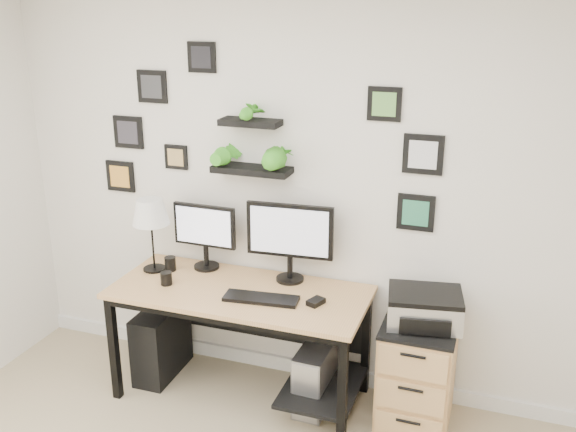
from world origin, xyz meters
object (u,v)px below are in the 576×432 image
at_px(monitor_left, 205,232).
at_px(pc_tower_black, 162,341).
at_px(desk, 247,306).
at_px(printer, 424,308).
at_px(monitor_right, 290,236).
at_px(table_lamp, 151,214).
at_px(pc_tower_grey, 316,376).
at_px(mug, 166,278).
at_px(file_cabinet, 417,373).

distance_m(monitor_left, pc_tower_black, 0.84).
height_order(desk, printer, printer).
relative_size(monitor_right, pc_tower_black, 1.15).
bearing_deg(monitor_right, pc_tower_black, -168.15).
distance_m(desk, pc_tower_black, 0.76).
height_order(monitor_left, table_lamp, table_lamp).
xyz_separation_m(pc_tower_grey, printer, (0.63, 0.06, 0.56)).
relative_size(table_lamp, pc_tower_grey, 1.15).
xyz_separation_m(monitor_right, pc_tower_black, (-0.87, -0.18, -0.81)).
relative_size(monitor_right, pc_tower_grey, 1.30).
relative_size(desk, pc_tower_grey, 3.75).
relative_size(table_lamp, pc_tower_black, 1.02).
distance_m(mug, printer, 1.60).
distance_m(table_lamp, pc_tower_grey, 1.48).
bearing_deg(monitor_right, desk, -137.10).
bearing_deg(pc_tower_grey, monitor_left, 166.82).
height_order(pc_tower_black, printer, printer).
xyz_separation_m(pc_tower_grey, file_cabinet, (0.62, 0.05, 0.13)).
bearing_deg(pc_tower_grey, desk, -179.09).
bearing_deg(monitor_right, pc_tower_grey, -38.31).
bearing_deg(table_lamp, monitor_right, 8.35).
distance_m(desk, mug, 0.54).
distance_m(desk, table_lamp, 0.87).
bearing_deg(file_cabinet, table_lamp, 179.77).
bearing_deg(mug, printer, 6.52).
height_order(mug, printer, printer).
relative_size(pc_tower_grey, printer, 0.91).
bearing_deg(desk, pc_tower_grey, 0.91).
bearing_deg(desk, pc_tower_black, 178.50).
bearing_deg(table_lamp, file_cabinet, -0.23).
bearing_deg(desk, table_lamp, 174.64).
distance_m(monitor_right, table_lamp, 0.92).
bearing_deg(printer, pc_tower_black, -178.33).
xyz_separation_m(file_cabinet, printer, (0.01, 0.01, 0.43)).
distance_m(pc_tower_black, pc_tower_grey, 1.11).
height_order(monitor_left, monitor_right, monitor_right).
relative_size(monitor_right, mug, 6.72).
xyz_separation_m(table_lamp, pc_tower_grey, (1.15, -0.06, -0.94)).
xyz_separation_m(desk, monitor_right, (0.21, 0.20, 0.43)).
xyz_separation_m(monitor_right, printer, (0.87, -0.13, -0.29)).
bearing_deg(table_lamp, pc_tower_black, -47.98).
bearing_deg(table_lamp, mug, -43.06).
bearing_deg(monitor_right, file_cabinet, -9.27).
distance_m(pc_tower_grey, file_cabinet, 0.63).
bearing_deg(mug, monitor_left, 68.94).
height_order(desk, pc_tower_black, desk).
xyz_separation_m(desk, table_lamp, (-0.70, 0.07, 0.52)).
relative_size(monitor_left, mug, 5.37).
distance_m(desk, pc_tower_grey, 0.62).
bearing_deg(pc_tower_grey, printer, 5.47).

